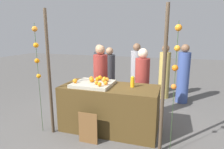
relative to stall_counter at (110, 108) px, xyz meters
The scene contains 27 objects.
ground_plane 0.44m from the stall_counter, ahead, with size 24.00×24.00×0.00m, color #565451.
stall_counter is the anchor object (origin of this frame).
orange_tray 0.58m from the stall_counter, behind, with size 0.74×0.68×0.06m, color #B2AD99.
orange_0 0.63m from the stall_counter, 161.45° to the left, with size 0.08×0.08×0.08m, color orange.
orange_1 0.56m from the stall_counter, 100.22° to the right, with size 0.08×0.08×0.08m, color orange.
orange_2 0.66m from the stall_counter, behind, with size 0.09×0.09×0.09m, color orange.
orange_3 0.65m from the stall_counter, 143.71° to the left, with size 0.09×0.09×0.09m, color orange.
orange_4 0.60m from the stall_counter, 133.40° to the left, with size 0.07×0.07×0.07m, color orange.
orange_5 0.56m from the stall_counter, 129.81° to the left, with size 0.08×0.08×0.08m, color orange.
orange_6 0.86m from the stall_counter, 163.69° to the right, with size 0.08×0.08×0.08m, color orange.
orange_7 0.60m from the stall_counter, 142.36° to the right, with size 0.07×0.07×0.07m, color orange.
orange_8 0.56m from the stall_counter, 160.23° to the left, with size 0.09×0.09×0.09m, color orange.
orange_9 0.61m from the stall_counter, 110.84° to the right, with size 0.08×0.08×0.08m, color orange.
orange_10 0.69m from the stall_counter, behind, with size 0.09×0.09×0.09m, color orange.
juice_bottle 0.70m from the stall_counter, 10.80° to the left, with size 0.08×0.08×0.21m.
chalkboard_sign 0.65m from the stall_counter, 108.33° to the right, with size 0.35×0.03×0.57m.
vendor_left 0.89m from the stall_counter, 123.09° to the left, with size 0.33×0.33×1.63m.
vendor_right 0.93m from the stall_counter, 54.99° to the left, with size 0.31×0.31×1.57m.
crowd_person_0 2.53m from the stall_counter, 55.58° to the left, with size 0.32×0.32×1.60m.
crowd_person_1 2.51m from the stall_counter, 68.62° to the left, with size 0.31×0.31×1.56m.
crowd_person_2 2.12m from the stall_counter, 86.68° to the left, with size 0.32×0.32×1.61m.
crowd_person_3 2.09m from the stall_counter, 116.83° to the left, with size 0.31×0.31×1.57m.
crowd_person_4 1.75m from the stall_counter, 108.43° to the left, with size 0.30×0.30×1.51m.
canopy_post_left 1.32m from the stall_counter, 155.84° to the right, with size 0.06×0.06×2.30m, color #473828.
canopy_post_right 1.32m from the stall_counter, 24.16° to the right, with size 0.06×0.06×2.30m, color #473828.
garland_strand_left 1.73m from the stall_counter, 158.42° to the right, with size 0.11×0.11×2.06m.
garland_strand_right 1.68m from the stall_counter, 22.26° to the right, with size 0.10×0.10×2.06m.
Camera 1 is at (1.12, -3.36, 1.88)m, focal length 30.76 mm.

